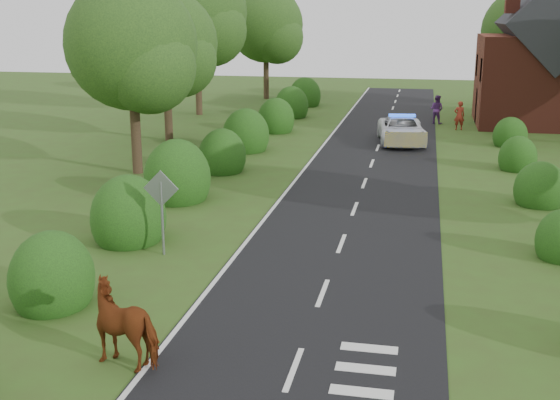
% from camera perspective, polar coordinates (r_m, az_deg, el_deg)
% --- Properties ---
extents(ground, '(120.00, 120.00, 0.00)m').
position_cam_1_polar(ground, '(17.91, 3.48, -7.61)').
color(ground, '#394D1E').
extents(road, '(6.00, 70.00, 0.02)m').
position_cam_1_polar(road, '(32.20, 7.34, 2.58)').
color(road, black).
rests_on(road, ground).
extents(road_markings, '(4.96, 70.00, 0.01)m').
position_cam_1_polar(road_markings, '(30.34, 4.01, 1.93)').
color(road_markings, white).
rests_on(road_markings, road).
extents(hedgerow_left, '(2.75, 50.41, 3.00)m').
position_cam_1_polar(hedgerow_left, '(30.05, -5.62, 3.18)').
color(hedgerow_left, '#1E3915').
rests_on(hedgerow_left, ground).
extents(hedgerow_right, '(2.10, 45.78, 2.10)m').
position_cam_1_polar(hedgerow_right, '(28.63, 20.03, 1.33)').
color(hedgerow_right, '#1E3915').
rests_on(hedgerow_right, ground).
extents(tree_left_a, '(5.74, 5.60, 8.38)m').
position_cam_1_polar(tree_left_a, '(30.73, -11.66, 11.85)').
color(tree_left_a, '#332316').
rests_on(tree_left_a, ground).
extents(tree_left_b, '(5.74, 5.60, 8.07)m').
position_cam_1_polar(tree_left_b, '(38.72, -9.01, 12.13)').
color(tree_left_b, '#332316').
rests_on(tree_left_b, ground).
extents(tree_left_c, '(6.97, 6.80, 10.22)m').
position_cam_1_polar(tree_left_c, '(48.57, -6.52, 14.53)').
color(tree_left_c, '#332316').
rests_on(tree_left_c, ground).
extents(tree_left_d, '(6.15, 6.00, 8.89)m').
position_cam_1_polar(tree_left_d, '(57.61, -0.92, 13.80)').
color(tree_left_d, '#332316').
rests_on(tree_left_d, ground).
extents(tree_right_c, '(6.15, 6.00, 8.58)m').
position_cam_1_polar(tree_right_c, '(54.69, 19.48, 12.59)').
color(tree_right_c, '#332316').
rests_on(tree_right_c, ground).
extents(road_sign, '(1.06, 0.08, 2.53)m').
position_cam_1_polar(road_sign, '(20.44, -9.61, -0.01)').
color(road_sign, gray).
rests_on(road_sign, ground).
extents(house, '(8.00, 7.40, 9.17)m').
position_cam_1_polar(house, '(47.03, 20.80, 10.30)').
color(house, maroon).
rests_on(house, ground).
extents(cow, '(2.15, 1.41, 1.41)m').
position_cam_1_polar(cow, '(14.73, -12.18, -10.15)').
color(cow, maroon).
rests_on(cow, ground).
extents(police_van, '(2.97, 5.43, 1.58)m').
position_cam_1_polar(police_van, '(38.61, 9.85, 5.62)').
color(police_van, silver).
rests_on(police_van, ground).
extents(pedestrian_red, '(0.70, 0.52, 1.73)m').
position_cam_1_polar(pedestrian_red, '(43.74, 14.37, 6.66)').
color(pedestrian_red, maroon).
rests_on(pedestrian_red, ground).
extents(pedestrian_purple, '(1.09, 1.00, 1.81)m').
position_cam_1_polar(pedestrian_purple, '(45.91, 12.62, 7.20)').
color(pedestrian_purple, '#5A2B71').
rests_on(pedestrian_purple, ground).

